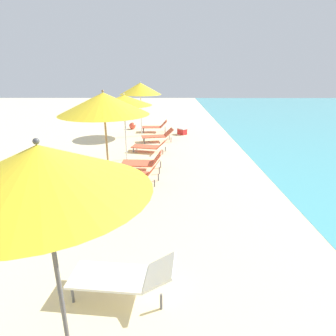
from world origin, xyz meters
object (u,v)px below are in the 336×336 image
at_px(lounger_third_shoreside, 123,276).
at_px(lounger_fifth_shoreside, 149,146).
at_px(lounger_fifth_inland, 142,162).
at_px(cooler_box, 181,131).
at_px(umbrella_farthest, 139,89).
at_px(umbrella_fourth, 102,104).
at_px(umbrella_third, 39,169).
at_px(beach_ball, 131,126).
at_px(lounger_farthest_inland, 157,135).
at_px(umbrella_fifth, 123,100).
at_px(lounger_fourth_shoreside, 135,173).
at_px(lounger_farthest_shoreside, 154,126).

relative_size(lounger_third_shoreside, lounger_fifth_shoreside, 1.04).
relative_size(lounger_third_shoreside, lounger_fifth_inland, 1.17).
relative_size(lounger_fifth_inland, cooler_box, 2.53).
bearing_deg(lounger_third_shoreside, lounger_fifth_shoreside, -83.96).
bearing_deg(umbrella_farthest, umbrella_fourth, -91.10).
bearing_deg(umbrella_fourth, umbrella_farthest, 88.90).
bearing_deg(umbrella_fourth, lounger_fifth_shoreside, 80.21).
distance_m(umbrella_third, beach_ball, 13.85).
relative_size(umbrella_third, cooler_box, 4.86).
bearing_deg(lounger_farthest_inland, umbrella_farthest, -65.63).
distance_m(umbrella_fifth, beach_ball, 6.17).
height_order(lounger_fourth_shoreside, umbrella_fifth, umbrella_fifth).
xyz_separation_m(umbrella_fourth, umbrella_farthest, (0.15, 7.65, -0.14)).
bearing_deg(cooler_box, lounger_third_shoreside, -97.23).
distance_m(lounger_fourth_shoreside, lounger_fifth_inland, 1.05).
bearing_deg(umbrella_farthest, lounger_fifth_shoreside, -78.17).
bearing_deg(beach_ball, lounger_fifth_shoreside, -74.40).
bearing_deg(umbrella_fourth, lounger_fifth_inland, 73.54).
height_order(umbrella_third, cooler_box, umbrella_third).
relative_size(lounger_fourth_shoreside, umbrella_fifth, 0.64).
distance_m(lounger_third_shoreside, umbrella_farthest, 11.12).
relative_size(umbrella_fourth, lounger_farthest_inland, 1.80).
bearing_deg(umbrella_farthest, lounger_farthest_shoreside, 54.15).
height_order(umbrella_third, lounger_farthest_inland, umbrella_third).
bearing_deg(cooler_box, umbrella_farthest, -172.08).
distance_m(umbrella_third, umbrella_fourth, 4.32).
distance_m(umbrella_third, lounger_fifth_inland, 6.94).
bearing_deg(umbrella_fifth, lounger_farthest_shoreside, 80.22).
bearing_deg(lounger_fifth_shoreside, lounger_fifth_inland, 99.86).
height_order(lounger_fourth_shoreside, lounger_fifth_shoreside, lounger_fourth_shoreside).
distance_m(umbrella_fourth, umbrella_farthest, 7.65).
bearing_deg(cooler_box, umbrella_third, -98.90).
xyz_separation_m(umbrella_fourth, umbrella_fifth, (-0.06, 3.54, -0.28)).
xyz_separation_m(umbrella_third, lounger_third_shoreside, (0.50, 1.05, -2.09)).
height_order(umbrella_fourth, umbrella_fifth, umbrella_fourth).
distance_m(umbrella_third, lounger_fourth_shoreside, 5.95).
xyz_separation_m(umbrella_third, umbrella_farthest, (-0.20, 11.96, -0.04)).
distance_m(lounger_third_shoreside, cooler_box, 11.29).
height_order(umbrella_fourth, cooler_box, umbrella_fourth).
distance_m(lounger_fifth_shoreside, beach_ball, 4.94).
bearing_deg(lounger_third_shoreside, umbrella_farthest, -80.70).
xyz_separation_m(lounger_third_shoreside, lounger_fourth_shoreside, (-0.29, 4.51, -0.02)).
bearing_deg(lounger_farthest_inland, cooler_box, -137.96).
height_order(umbrella_fifth, lounger_farthest_shoreside, umbrella_fifth).
relative_size(lounger_farthest_shoreside, cooler_box, 2.54).
height_order(lounger_third_shoreside, umbrella_fourth, umbrella_fourth).
xyz_separation_m(umbrella_fifth, lounger_farthest_inland, (1.11, 2.82, -1.91)).
xyz_separation_m(umbrella_farthest, lounger_farthest_inland, (0.90, -1.29, -2.06)).
relative_size(umbrella_fourth, cooler_box, 5.08).
xyz_separation_m(lounger_fourth_shoreside, lounger_fifth_shoreside, (0.23, 3.33, -0.04)).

